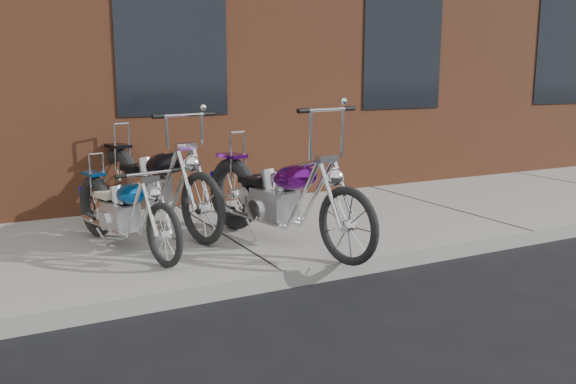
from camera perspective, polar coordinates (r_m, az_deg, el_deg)
ground at (r=5.25m, az=-0.30°, el=-9.08°), size 120.00×120.00×0.00m
sidewalk at (r=6.54m, az=-6.33°, el=-4.42°), size 22.00×3.00×0.15m
chopper_purple at (r=5.96m, az=-0.72°, el=-0.76°), size 0.78×2.40×1.37m
chopper_blue at (r=6.00m, az=-15.06°, el=-1.85°), size 0.65×1.96×0.87m
chopper_third at (r=6.79m, az=-12.40°, el=0.53°), size 0.82×2.47×1.28m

